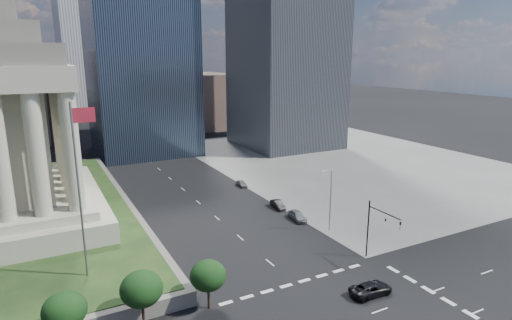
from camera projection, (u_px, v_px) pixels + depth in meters
ground at (135, 149)px, 125.09m from camera, size 500.00×500.00×0.00m
sidewalk_ne at (347, 160)px, 111.57m from camera, size 68.00×90.00×0.03m
flagpole at (80, 182)px, 46.79m from camera, size 2.52×0.24×20.00m
midrise_glass at (139, 42)px, 114.57m from camera, size 26.00×26.00×60.00m
building_filler_ne at (201, 100)px, 162.99m from camera, size 20.00×30.00×20.00m
building_filler_nw at (14, 97)px, 133.94m from camera, size 24.00×30.00×28.00m
traffic_signal_ne at (378, 225)px, 55.36m from camera, size 0.30×5.74×8.00m
street_lamp_north at (330, 196)px, 65.35m from camera, size 2.13×0.22×10.00m
pickup_truck at (371, 289)px, 48.69m from camera, size 2.56×5.23×1.43m
parked_sedan_near at (298, 216)px, 70.82m from camera, size 2.46×4.75×1.55m
parked_sedan_mid at (278, 204)px, 76.33m from camera, size 2.00×4.35×1.38m
parked_sedan_far at (242, 184)px, 89.04m from camera, size 1.73×3.73×1.24m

